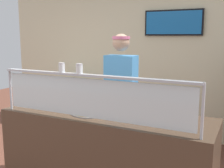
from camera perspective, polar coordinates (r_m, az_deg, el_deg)
shop_rear_unit at (r=4.85m, az=11.22°, el=5.20°), size 6.59×0.13×2.70m
serving_counter at (r=3.02m, az=-1.33°, el=-14.81°), size 2.19×0.71×0.95m
sneeze_guard at (r=2.54m, az=-4.55°, el=-1.64°), size 2.01×0.06×0.44m
pizza_tray at (r=2.89m, az=-4.24°, el=-5.59°), size 0.43×0.43×0.04m
pizza_server at (r=2.85m, az=-3.80°, el=-5.35°), size 0.10×0.29×0.01m
parmesan_shaker at (r=2.68m, az=-10.26°, el=3.22°), size 0.06×0.06×0.09m
pepper_flake_shaker at (r=2.56m, az=-6.71°, el=3.02°), size 0.06×0.06×0.09m
worker_figure at (r=3.48m, az=1.85°, el=-2.26°), size 0.41×0.50×1.76m
prep_shelf at (r=5.32m, az=-8.97°, el=-4.81°), size 0.70×0.55×0.80m
pizza_box_stack at (r=5.22m, az=-9.13°, el=0.17°), size 0.48×0.46×0.13m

